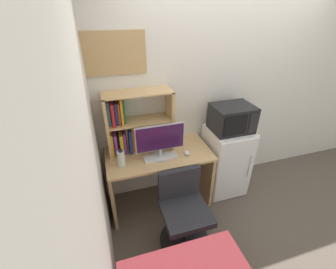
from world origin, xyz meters
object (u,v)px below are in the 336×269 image
(mini_fridge, at_px, (225,161))
(desk_chair, at_px, (184,214))
(hutch_bookshelf, at_px, (130,125))
(wall_corkboard, at_px, (113,54))
(monitor, at_px, (160,140))
(water_bottle, at_px, (121,158))
(keyboard, at_px, (161,157))
(microwave, at_px, (232,118))
(computer_mouse, at_px, (187,153))

(mini_fridge, bearing_deg, desk_chair, -143.94)
(hutch_bookshelf, xyz_separation_m, wall_corkboard, (-0.08, 0.12, 0.75))
(monitor, height_order, water_bottle, monitor)
(keyboard, distance_m, water_bottle, 0.43)
(microwave, distance_m, wall_corkboard, 1.50)
(computer_mouse, bearing_deg, monitor, 173.90)
(computer_mouse, bearing_deg, water_bottle, 178.86)
(monitor, relative_size, mini_fridge, 0.58)
(monitor, bearing_deg, water_bottle, -177.67)
(mini_fridge, relative_size, desk_chair, 1.12)
(hutch_bookshelf, relative_size, wall_corkboard, 1.14)
(monitor, distance_m, computer_mouse, 0.37)
(water_bottle, bearing_deg, hutch_bookshelf, 60.74)
(computer_mouse, relative_size, water_bottle, 0.51)
(hutch_bookshelf, relative_size, desk_chair, 0.89)
(hutch_bookshelf, distance_m, computer_mouse, 0.71)
(wall_corkboard, bearing_deg, mini_fridge, -12.73)
(microwave, relative_size, desk_chair, 0.57)
(microwave, bearing_deg, mini_fridge, -90.09)
(computer_mouse, height_order, mini_fridge, mini_fridge)
(hutch_bookshelf, bearing_deg, mini_fridge, -8.19)
(keyboard, height_order, water_bottle, water_bottle)
(computer_mouse, relative_size, wall_corkboard, 0.15)
(keyboard, height_order, desk_chair, desk_chair)
(hutch_bookshelf, distance_m, water_bottle, 0.38)
(monitor, height_order, computer_mouse, monitor)
(keyboard, xyz_separation_m, water_bottle, (-0.43, 0.00, 0.08))
(mini_fridge, distance_m, desk_chair, 1.00)
(computer_mouse, bearing_deg, desk_chair, -112.87)
(microwave, xyz_separation_m, wall_corkboard, (-1.27, 0.28, 0.75))
(mini_fridge, xyz_separation_m, wall_corkboard, (-1.27, 0.29, 1.37))
(hutch_bookshelf, xyz_separation_m, water_bottle, (-0.15, -0.27, -0.23))
(water_bottle, bearing_deg, wall_corkboard, 79.78)
(mini_fridge, height_order, microwave, microwave)
(keyboard, distance_m, wall_corkboard, 1.18)
(mini_fridge, bearing_deg, wall_corkboard, 167.27)
(computer_mouse, height_order, desk_chair, desk_chair)
(computer_mouse, distance_m, microwave, 0.69)
(water_bottle, xyz_separation_m, desk_chair, (0.53, -0.49, -0.49))
(keyboard, bearing_deg, desk_chair, -77.74)
(hutch_bookshelf, relative_size, water_bottle, 3.82)
(hutch_bookshelf, distance_m, monitor, 0.39)
(monitor, height_order, microwave, microwave)
(computer_mouse, xyz_separation_m, wall_corkboard, (-0.66, 0.40, 1.05))
(keyboard, distance_m, microwave, 0.97)
(monitor, bearing_deg, wall_corkboard, 134.40)
(keyboard, xyz_separation_m, wall_corkboard, (-0.36, 0.39, 1.06))
(monitor, relative_size, keyboard, 1.48)
(desk_chair, distance_m, wall_corkboard, 1.77)
(hutch_bookshelf, xyz_separation_m, desk_chair, (0.38, -0.76, -0.72))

